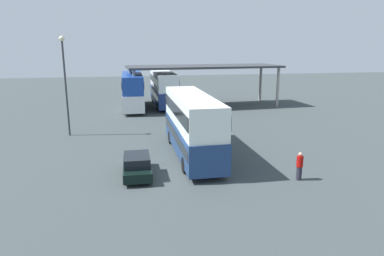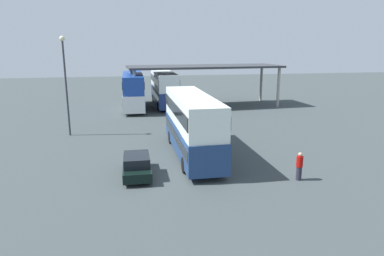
{
  "view_description": "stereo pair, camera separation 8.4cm",
  "coord_description": "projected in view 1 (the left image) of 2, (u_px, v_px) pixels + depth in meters",
  "views": [
    {
      "loc": [
        -3.62,
        -19.71,
        7.72
      ],
      "look_at": [
        0.91,
        3.71,
        2.0
      ],
      "focal_mm": 32.52,
      "sensor_mm": 36.0,
      "label": 1
    },
    {
      "loc": [
        -3.54,
        -19.73,
        7.72
      ],
      "look_at": [
        0.91,
        3.71,
        2.0
      ],
      "focal_mm": 32.52,
      "sensor_mm": 36.0,
      "label": 2
    }
  ],
  "objects": [
    {
      "name": "depot_canopy",
      "position": [
        204.0,
        68.0,
        43.71
      ],
      "size": [
        19.57,
        7.4,
        5.19
      ],
      "rotation": [
        0.0,
        0.0,
        0.06
      ],
      "color": "#33353A",
      "rests_on": "ground_plane"
    },
    {
      "name": "parked_hatchback",
      "position": [
        137.0,
        165.0,
        20.89
      ],
      "size": [
        1.72,
        3.97,
        1.35
      ],
      "rotation": [
        0.0,
        0.0,
        1.56
      ],
      "color": "black",
      "rests_on": "ground_plane"
    },
    {
      "name": "double_decker_near_canopy",
      "position": [
        133.0,
        90.0,
        42.72
      ],
      "size": [
        2.55,
        10.74,
        4.29
      ],
      "rotation": [
        0.0,
        0.0,
        1.56
      ],
      "color": "silver",
      "rests_on": "ground_plane"
    },
    {
      "name": "lamppost_tall",
      "position": [
        65.0,
        75.0,
        29.23
      ],
      "size": [
        0.44,
        0.44,
        8.44
      ],
      "color": "#33353A",
      "rests_on": "ground_plane"
    },
    {
      "name": "pedestrian_waiting",
      "position": [
        300.0,
        166.0,
        20.22
      ],
      "size": [
        0.38,
        0.38,
        1.68
      ],
      "rotation": [
        0.0,
        0.0,
        0.98
      ],
      "color": "#262633",
      "rests_on": "ground_plane"
    },
    {
      "name": "double_decker_main",
      "position": [
        192.0,
        123.0,
        24.45
      ],
      "size": [
        2.5,
        10.9,
        4.33
      ],
      "rotation": [
        0.0,
        0.0,
        1.57
      ],
      "color": "navy",
      "rests_on": "ground_plane"
    },
    {
      "name": "ground_plane",
      "position": [
        189.0,
        174.0,
        21.29
      ],
      "size": [
        140.0,
        140.0,
        0.0
      ],
      "primitive_type": "plane",
      "color": "#394243"
    },
    {
      "name": "double_decker_mid_row",
      "position": [
        163.0,
        87.0,
        45.01
      ],
      "size": [
        2.6,
        11.35,
        4.32
      ],
      "rotation": [
        0.0,
        0.0,
        1.58
      ],
      "color": "navy",
      "rests_on": "ground_plane"
    }
  ]
}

